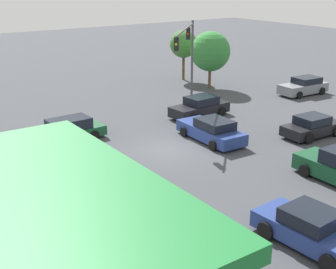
{
  "coord_description": "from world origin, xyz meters",
  "views": [
    {
      "loc": [
        21.23,
        -14.82,
        9.86
      ],
      "look_at": [
        0.0,
        0.0,
        0.93
      ],
      "focal_mm": 50.0,
      "sensor_mm": 36.0,
      "label": 1
    }
  ],
  "objects_px": {
    "car_5": "(312,127)",
    "car_3": "(312,230)",
    "car_1": "(67,131)",
    "tree_corner_c": "(210,51)",
    "car_6": "(212,130)",
    "traffic_signal_mast": "(188,48)",
    "car_4": "(304,86)",
    "tree_corner_a": "(184,44)",
    "car_0": "(200,107)"
  },
  "relations": [
    {
      "from": "car_5",
      "to": "car_3",
      "type": "bearing_deg",
      "value": -138.81
    },
    {
      "from": "car_1",
      "to": "car_5",
      "type": "height_order",
      "value": "car_1"
    },
    {
      "from": "tree_corner_c",
      "to": "car_6",
      "type": "bearing_deg",
      "value": -39.21
    },
    {
      "from": "traffic_signal_mast",
      "to": "car_1",
      "type": "xyz_separation_m",
      "value": [
        1.0,
        -10.09,
        -4.1
      ]
    },
    {
      "from": "tree_corner_c",
      "to": "car_4",
      "type": "bearing_deg",
      "value": 37.68
    },
    {
      "from": "car_4",
      "to": "car_6",
      "type": "distance_m",
      "value": 14.88
    },
    {
      "from": "car_1",
      "to": "car_6",
      "type": "bearing_deg",
      "value": 143.21
    },
    {
      "from": "car_3",
      "to": "tree_corner_c",
      "type": "xyz_separation_m",
      "value": [
        -22.46,
        13.64,
        2.62
      ]
    },
    {
      "from": "tree_corner_a",
      "to": "car_1",
      "type": "bearing_deg",
      "value": -58.42
    },
    {
      "from": "car_1",
      "to": "car_5",
      "type": "relative_size",
      "value": 1.18
    },
    {
      "from": "car_5",
      "to": "car_4",
      "type": "bearing_deg",
      "value": 44.88
    },
    {
      "from": "tree_corner_a",
      "to": "tree_corner_c",
      "type": "distance_m",
      "value": 4.15
    },
    {
      "from": "car_3",
      "to": "tree_corner_c",
      "type": "height_order",
      "value": "tree_corner_c"
    },
    {
      "from": "traffic_signal_mast",
      "to": "car_4",
      "type": "relative_size",
      "value": 1.44
    },
    {
      "from": "car_0",
      "to": "tree_corner_a",
      "type": "xyz_separation_m",
      "value": [
        -10.77,
        6.54,
        2.75
      ]
    },
    {
      "from": "car_6",
      "to": "tree_corner_a",
      "type": "relative_size",
      "value": 1.02
    },
    {
      "from": "car_3",
      "to": "car_6",
      "type": "height_order",
      "value": "car_3"
    },
    {
      "from": "car_3",
      "to": "car_6",
      "type": "distance_m",
      "value": 12.19
    },
    {
      "from": "car_3",
      "to": "tree_corner_a",
      "type": "xyz_separation_m",
      "value": [
        -26.6,
        13.76,
        2.77
      ]
    },
    {
      "from": "tree_corner_a",
      "to": "car_6",
      "type": "bearing_deg",
      "value": -31.07
    },
    {
      "from": "traffic_signal_mast",
      "to": "tree_corner_a",
      "type": "bearing_deg",
      "value": -170.27
    },
    {
      "from": "traffic_signal_mast",
      "to": "car_5",
      "type": "xyz_separation_m",
      "value": [
        9.1,
        3.11,
        -4.12
      ]
    },
    {
      "from": "car_0",
      "to": "car_1",
      "type": "height_order",
      "value": "car_0"
    },
    {
      "from": "car_0",
      "to": "car_3",
      "type": "distance_m",
      "value": 17.4
    },
    {
      "from": "traffic_signal_mast",
      "to": "car_6",
      "type": "distance_m",
      "value": 7.82
    },
    {
      "from": "car_5",
      "to": "tree_corner_c",
      "type": "xyz_separation_m",
      "value": [
        -14.16,
        3.28,
        2.65
      ]
    },
    {
      "from": "car_0",
      "to": "car_4",
      "type": "height_order",
      "value": "car_0"
    },
    {
      "from": "car_1",
      "to": "car_4",
      "type": "distance_m",
      "value": 21.54
    },
    {
      "from": "car_6",
      "to": "tree_corner_a",
      "type": "height_order",
      "value": "tree_corner_a"
    },
    {
      "from": "car_4",
      "to": "car_5",
      "type": "height_order",
      "value": "car_4"
    },
    {
      "from": "car_4",
      "to": "car_1",
      "type": "bearing_deg",
      "value": 1.78
    },
    {
      "from": "car_6",
      "to": "tree_corner_c",
      "type": "xyz_separation_m",
      "value": [
        -11.14,
        9.09,
        2.63
      ]
    },
    {
      "from": "car_0",
      "to": "car_4",
      "type": "relative_size",
      "value": 1.01
    },
    {
      "from": "car_6",
      "to": "car_3",
      "type": "bearing_deg",
      "value": 160.11
    },
    {
      "from": "traffic_signal_mast",
      "to": "car_6",
      "type": "relative_size",
      "value": 1.33
    },
    {
      "from": "car_1",
      "to": "tree_corner_c",
      "type": "distance_m",
      "value": 17.75
    },
    {
      "from": "car_0",
      "to": "tree_corner_c",
      "type": "distance_m",
      "value": 9.58
    },
    {
      "from": "car_0",
      "to": "tree_corner_a",
      "type": "relative_size",
      "value": 0.95
    },
    {
      "from": "car_1",
      "to": "tree_corner_c",
      "type": "relative_size",
      "value": 0.97
    },
    {
      "from": "traffic_signal_mast",
      "to": "tree_corner_c",
      "type": "relative_size",
      "value": 1.28
    },
    {
      "from": "car_0",
      "to": "car_5",
      "type": "bearing_deg",
      "value": 109.11
    },
    {
      "from": "car_0",
      "to": "car_6",
      "type": "bearing_deg",
      "value": 55.86
    },
    {
      "from": "tree_corner_c",
      "to": "traffic_signal_mast",
      "type": "bearing_deg",
      "value": -51.63
    },
    {
      "from": "car_1",
      "to": "traffic_signal_mast",
      "type": "bearing_deg",
      "value": -176.58
    },
    {
      "from": "car_0",
      "to": "tree_corner_c",
      "type": "bearing_deg",
      "value": -137.56
    },
    {
      "from": "car_6",
      "to": "tree_corner_c",
      "type": "height_order",
      "value": "tree_corner_c"
    },
    {
      "from": "car_0",
      "to": "car_1",
      "type": "bearing_deg",
      "value": -6.72
    },
    {
      "from": "car_0",
      "to": "car_6",
      "type": "distance_m",
      "value": 5.25
    },
    {
      "from": "car_1",
      "to": "car_6",
      "type": "xyz_separation_m",
      "value": [
        5.09,
        7.39,
        -0.0
      ]
    },
    {
      "from": "traffic_signal_mast",
      "to": "tree_corner_a",
      "type": "xyz_separation_m",
      "value": [
        -9.21,
        6.51,
        -1.32
      ]
    }
  ]
}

